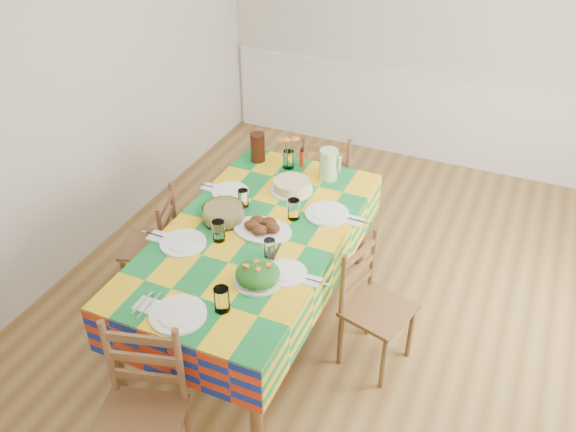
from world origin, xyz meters
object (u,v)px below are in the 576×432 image
(chair_far, at_px, (326,182))
(chair_left, at_px, (154,245))
(dining_table, at_px, (254,243))
(meat_platter, at_px, (262,227))
(green_pitcher, at_px, (328,164))
(chair_right, at_px, (373,307))
(chair_near, at_px, (141,416))
(tea_pitcher, at_px, (258,147))

(chair_far, xyz_separation_m, chair_left, (-0.87, -1.33, -0.03))
(chair_far, bearing_deg, dining_table, 70.96)
(meat_platter, distance_m, chair_far, 1.37)
(green_pitcher, height_order, chair_far, green_pitcher)
(dining_table, relative_size, chair_far, 2.22)
(chair_right, bearing_deg, chair_far, 47.20)
(green_pitcher, xyz_separation_m, chair_near, (-0.22, -2.19, -0.44))
(tea_pitcher, xyz_separation_m, chair_right, (1.25, -0.87, -0.48))
(chair_far, distance_m, chair_right, 1.57)
(green_pitcher, bearing_deg, tea_pitcher, 176.96)
(chair_far, bearing_deg, chair_left, 38.40)
(chair_left, distance_m, chair_right, 1.71)
(tea_pitcher, bearing_deg, chair_near, -80.07)
(chair_left, bearing_deg, dining_table, 71.23)
(meat_platter, xyz_separation_m, green_pitcher, (0.16, 0.82, 0.09))
(chair_far, relative_size, chair_left, 1.07)
(meat_platter, distance_m, chair_right, 0.90)
(dining_table, bearing_deg, green_pitcher, 76.44)
(green_pitcher, relative_size, chair_near, 0.23)
(tea_pitcher, xyz_separation_m, chair_near, (0.39, -2.22, -0.44))
(tea_pitcher, distance_m, chair_left, 1.10)
(green_pitcher, xyz_separation_m, tea_pitcher, (-0.61, 0.03, -0.00))
(chair_far, bearing_deg, green_pitcher, 92.76)
(chair_left, bearing_deg, tea_pitcher, 134.56)
(chair_far, bearing_deg, chair_near, 70.99)
(green_pitcher, distance_m, chair_far, 0.71)
(chair_near, bearing_deg, meat_platter, 72.18)
(dining_table, distance_m, chair_right, 0.90)
(tea_pitcher, distance_m, chair_right, 1.60)
(meat_platter, xyz_separation_m, chair_left, (-0.90, -0.02, -0.42))
(green_pitcher, xyz_separation_m, chair_right, (0.65, -0.84, -0.49))
(green_pitcher, bearing_deg, chair_near, -95.67)
(dining_table, xyz_separation_m, chair_right, (0.85, 0.01, -0.27))
(chair_left, bearing_deg, chair_far, 128.94)
(dining_table, height_order, chair_right, chair_right)
(dining_table, distance_m, tea_pitcher, 0.99)
(green_pitcher, height_order, chair_near, green_pitcher)
(tea_pitcher, relative_size, chair_near, 0.23)
(dining_table, distance_m, green_pitcher, 0.90)
(meat_platter, bearing_deg, chair_near, -92.54)
(dining_table, xyz_separation_m, chair_left, (-0.85, 0.01, -0.29))
(meat_platter, bearing_deg, chair_right, -1.34)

